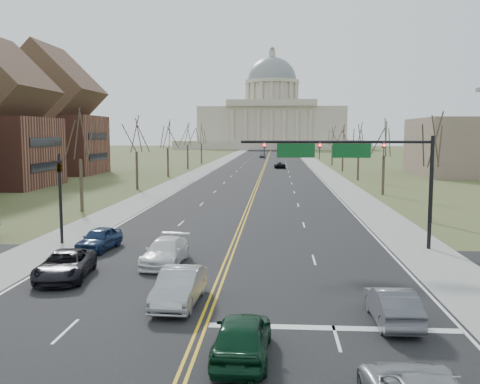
# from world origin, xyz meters

# --- Properties ---
(ground) EXTENTS (600.00, 600.00, 0.00)m
(ground) POSITION_xyz_m (0.00, 0.00, 0.00)
(ground) COLOR #52592C
(ground) RESTS_ON ground
(road) EXTENTS (20.00, 380.00, 0.01)m
(road) POSITION_xyz_m (0.00, 110.00, 0.01)
(road) COLOR black
(road) RESTS_ON ground
(cross_road) EXTENTS (120.00, 14.00, 0.01)m
(cross_road) POSITION_xyz_m (0.00, 6.00, 0.01)
(cross_road) COLOR black
(cross_road) RESTS_ON ground
(sidewalk_left) EXTENTS (4.00, 380.00, 0.03)m
(sidewalk_left) POSITION_xyz_m (-12.00, 110.00, 0.01)
(sidewalk_left) COLOR gray
(sidewalk_left) RESTS_ON ground
(sidewalk_right) EXTENTS (4.00, 380.00, 0.03)m
(sidewalk_right) POSITION_xyz_m (12.00, 110.00, 0.01)
(sidewalk_right) COLOR gray
(sidewalk_right) RESTS_ON ground
(center_line) EXTENTS (0.42, 380.00, 0.01)m
(center_line) POSITION_xyz_m (0.00, 110.00, 0.01)
(center_line) COLOR gold
(center_line) RESTS_ON road
(edge_line_left) EXTENTS (0.15, 380.00, 0.01)m
(edge_line_left) POSITION_xyz_m (-9.80, 110.00, 0.01)
(edge_line_left) COLOR silver
(edge_line_left) RESTS_ON road
(edge_line_right) EXTENTS (0.15, 380.00, 0.01)m
(edge_line_right) POSITION_xyz_m (9.80, 110.00, 0.01)
(edge_line_right) COLOR silver
(edge_line_right) RESTS_ON road
(stop_bar) EXTENTS (9.50, 0.50, 0.01)m
(stop_bar) POSITION_xyz_m (5.00, -1.00, 0.01)
(stop_bar) COLOR silver
(stop_bar) RESTS_ON road
(capitol) EXTENTS (90.00, 60.00, 50.00)m
(capitol) POSITION_xyz_m (0.00, 249.91, 14.20)
(capitol) COLOR #B5AD97
(capitol) RESTS_ON ground
(signal_mast) EXTENTS (12.12, 0.44, 7.20)m
(signal_mast) POSITION_xyz_m (7.45, 13.50, 5.76)
(signal_mast) COLOR black
(signal_mast) RESTS_ON ground
(signal_left) EXTENTS (0.32, 0.36, 6.00)m
(signal_left) POSITION_xyz_m (-11.50, 13.50, 3.71)
(signal_left) COLOR black
(signal_left) RESTS_ON ground
(tree_r_0) EXTENTS (3.74, 3.74, 8.50)m
(tree_r_0) POSITION_xyz_m (15.50, 24.00, 6.55)
(tree_r_0) COLOR #372C20
(tree_r_0) RESTS_ON ground
(tree_l_0) EXTENTS (3.96, 3.96, 9.00)m
(tree_l_0) POSITION_xyz_m (-15.50, 28.00, 6.94)
(tree_l_0) COLOR #372C20
(tree_l_0) RESTS_ON ground
(tree_r_1) EXTENTS (3.74, 3.74, 8.50)m
(tree_r_1) POSITION_xyz_m (15.50, 44.00, 6.55)
(tree_r_1) COLOR #372C20
(tree_r_1) RESTS_ON ground
(tree_l_1) EXTENTS (3.96, 3.96, 9.00)m
(tree_l_1) POSITION_xyz_m (-15.50, 48.00, 6.94)
(tree_l_1) COLOR #372C20
(tree_l_1) RESTS_ON ground
(tree_r_2) EXTENTS (3.74, 3.74, 8.50)m
(tree_r_2) POSITION_xyz_m (15.50, 64.00, 6.55)
(tree_r_2) COLOR #372C20
(tree_r_2) RESTS_ON ground
(tree_l_2) EXTENTS (3.96, 3.96, 9.00)m
(tree_l_2) POSITION_xyz_m (-15.50, 68.00, 6.94)
(tree_l_2) COLOR #372C20
(tree_l_2) RESTS_ON ground
(tree_r_3) EXTENTS (3.74, 3.74, 8.50)m
(tree_r_3) POSITION_xyz_m (15.50, 84.00, 6.55)
(tree_r_3) COLOR #372C20
(tree_r_3) RESTS_ON ground
(tree_l_3) EXTENTS (3.96, 3.96, 9.00)m
(tree_l_3) POSITION_xyz_m (-15.50, 88.00, 6.94)
(tree_l_3) COLOR #372C20
(tree_l_3) RESTS_ON ground
(tree_r_4) EXTENTS (3.74, 3.74, 8.50)m
(tree_r_4) POSITION_xyz_m (15.50, 104.00, 6.55)
(tree_r_4) COLOR #372C20
(tree_r_4) RESTS_ON ground
(tree_l_4) EXTENTS (3.96, 3.96, 9.00)m
(tree_l_4) POSITION_xyz_m (-15.50, 108.00, 6.94)
(tree_l_4) COLOR #372C20
(tree_l_4) RESTS_ON ground
(bldg_left_far) EXTENTS (17.10, 14.28, 23.25)m
(bldg_left_far) POSITION_xyz_m (-38.00, 74.00, 9.54)
(bldg_left_far) COLOR brown
(bldg_left_far) RESTS_ON ground
(car_nb_inner_lead) EXTENTS (1.93, 4.55, 1.53)m
(car_nb_inner_lead) POSITION_xyz_m (1.72, -3.98, 0.78)
(car_nb_inner_lead) COLOR black
(car_nb_inner_lead) RESTS_ON road
(car_nb_outer_lead) EXTENTS (1.61, 4.29, 1.40)m
(car_nb_outer_lead) POSITION_xyz_m (7.32, -0.23, 0.71)
(car_nb_outer_lead) COLOR #52545A
(car_nb_outer_lead) RESTS_ON road
(car_sb_inner_lead) EXTENTS (1.83, 4.74, 1.54)m
(car_sb_inner_lead) POSITION_xyz_m (-1.34, 1.42, 0.78)
(car_sb_inner_lead) COLOR #94969B
(car_sb_inner_lead) RESTS_ON road
(car_sb_outer_lead) EXTENTS (2.94, 5.29, 1.40)m
(car_sb_outer_lead) POSITION_xyz_m (-7.86, 5.07, 0.71)
(car_sb_outer_lead) COLOR black
(car_sb_outer_lead) RESTS_ON road
(car_sb_inner_second) EXTENTS (2.29, 5.04, 1.43)m
(car_sb_inner_second) POSITION_xyz_m (-3.41, 8.37, 0.73)
(car_sb_inner_second) COLOR white
(car_sb_inner_second) RESTS_ON road
(car_sb_outer_second) EXTENTS (2.20, 4.38, 1.43)m
(car_sb_outer_second) POSITION_xyz_m (-8.34, 11.71, 0.73)
(car_sb_outer_second) COLOR #15284C
(car_sb_outer_second) RESTS_ON road
(car_far_nb) EXTENTS (2.50, 4.91, 1.33)m
(car_far_nb) POSITION_xyz_m (3.38, 92.57, 0.68)
(car_far_nb) COLOR black
(car_far_nb) RESTS_ON road
(car_far_sb) EXTENTS (1.91, 4.12, 1.37)m
(car_far_sb) POSITION_xyz_m (-1.54, 140.39, 0.70)
(car_far_sb) COLOR #575A5F
(car_far_sb) RESTS_ON road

